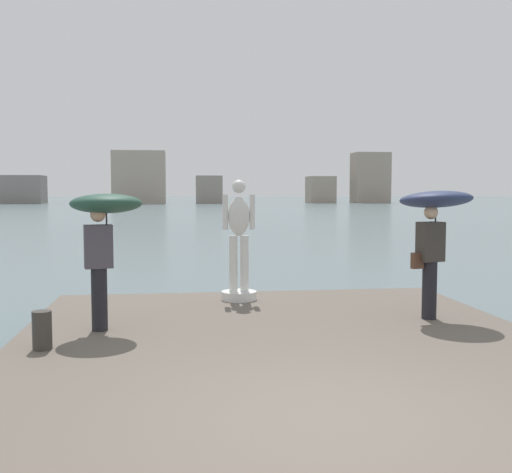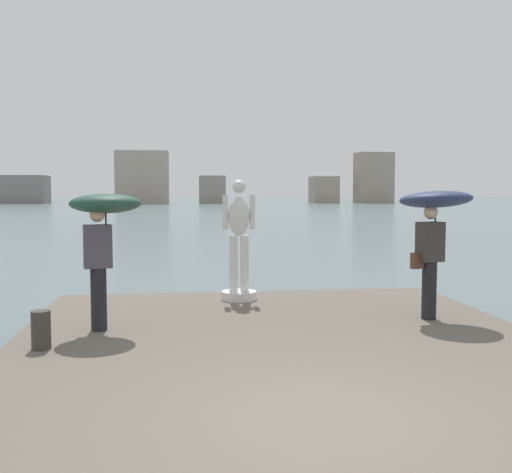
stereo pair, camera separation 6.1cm
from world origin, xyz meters
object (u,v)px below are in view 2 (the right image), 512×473
(onlooker_right, at_px, (434,216))
(statue_white_figure, at_px, (239,249))
(onlooker_left, at_px, (103,221))
(mooring_bollard, at_px, (41,330))

(onlooker_right, bearing_deg, statue_white_figure, 145.25)
(onlooker_left, relative_size, mooring_bollard, 4.04)
(statue_white_figure, height_order, onlooker_left, statue_white_figure)
(statue_white_figure, relative_size, onlooker_right, 1.08)
(statue_white_figure, relative_size, mooring_bollard, 4.48)
(onlooker_left, relative_size, onlooker_right, 0.97)
(statue_white_figure, distance_m, onlooker_left, 3.04)
(onlooker_right, bearing_deg, onlooker_left, -177.96)
(onlooker_left, bearing_deg, onlooker_right, 2.04)
(onlooker_left, xyz_separation_m, onlooker_right, (4.88, 0.17, 0.04))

